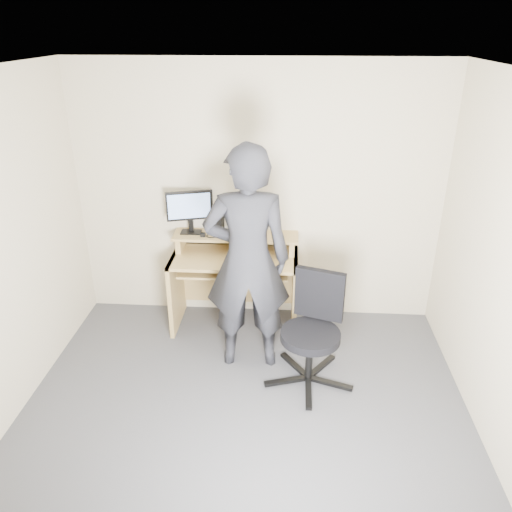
# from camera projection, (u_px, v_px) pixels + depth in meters

# --- Properties ---
(ground) EXTENTS (3.50, 3.50, 0.00)m
(ground) POSITION_uv_depth(u_px,v_px,m) (242.00, 431.00, 3.71)
(ground) COLOR #4A494E
(ground) RESTS_ON ground
(back_wall) EXTENTS (3.50, 0.02, 2.50)m
(back_wall) POSITION_uv_depth(u_px,v_px,m) (258.00, 196.00, 4.76)
(back_wall) COLOR beige
(back_wall) RESTS_ON ground
(ceiling) EXTENTS (3.50, 3.50, 0.02)m
(ceiling) POSITION_uv_depth(u_px,v_px,m) (236.00, 76.00, 2.65)
(ceiling) COLOR white
(ceiling) RESTS_ON back_wall
(desk) EXTENTS (1.20, 0.60, 0.91)m
(desk) POSITION_uv_depth(u_px,v_px,m) (236.00, 272.00, 4.87)
(desk) COLOR tan
(desk) RESTS_ON ground
(monitor) EXTENTS (0.43, 0.16, 0.42)m
(monitor) POSITION_uv_depth(u_px,v_px,m) (190.00, 208.00, 4.72)
(monitor) COLOR black
(monitor) RESTS_ON desk
(external_drive) EXTENTS (0.08, 0.14, 0.20)m
(external_drive) POSITION_uv_depth(u_px,v_px,m) (219.00, 224.00, 4.77)
(external_drive) COLOR black
(external_drive) RESTS_ON desk
(travel_mug) EXTENTS (0.08, 0.08, 0.17)m
(travel_mug) POSITION_uv_depth(u_px,v_px,m) (252.00, 228.00, 4.71)
(travel_mug) COLOR #BBBCC0
(travel_mug) RESTS_ON desk
(smartphone) EXTENTS (0.09, 0.14, 0.01)m
(smartphone) POSITION_uv_depth(u_px,v_px,m) (254.00, 235.00, 4.76)
(smartphone) COLOR black
(smartphone) RESTS_ON desk
(charger) EXTENTS (0.05, 0.04, 0.03)m
(charger) POSITION_uv_depth(u_px,v_px,m) (203.00, 235.00, 4.74)
(charger) COLOR black
(charger) RESTS_ON desk
(headphones) EXTENTS (0.16, 0.16, 0.06)m
(headphones) POSITION_uv_depth(u_px,v_px,m) (225.00, 231.00, 4.84)
(headphones) COLOR silver
(headphones) RESTS_ON desk
(keyboard) EXTENTS (0.49, 0.30, 0.03)m
(keyboard) POSITION_uv_depth(u_px,v_px,m) (225.00, 268.00, 4.67)
(keyboard) COLOR black
(keyboard) RESTS_ON desk
(mouse) EXTENTS (0.11, 0.09, 0.04)m
(mouse) POSITION_uv_depth(u_px,v_px,m) (263.00, 260.00, 4.60)
(mouse) COLOR black
(mouse) RESTS_ON desk
(office_chair) EXTENTS (0.74, 0.71, 0.93)m
(office_chair) POSITION_uv_depth(u_px,v_px,m) (313.00, 326.00, 4.07)
(office_chair) COLOR black
(office_chair) RESTS_ON ground
(person) EXTENTS (0.75, 0.53, 1.97)m
(person) POSITION_uv_depth(u_px,v_px,m) (247.00, 261.00, 4.09)
(person) COLOR black
(person) RESTS_ON ground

